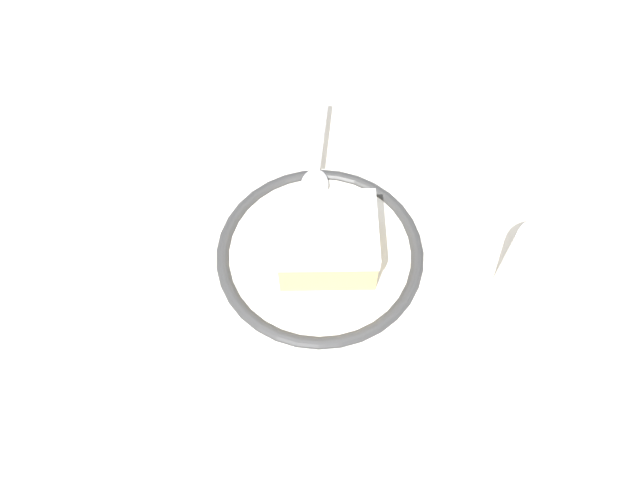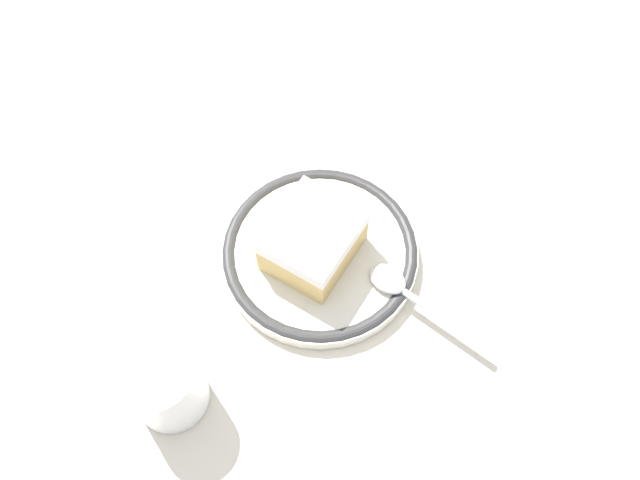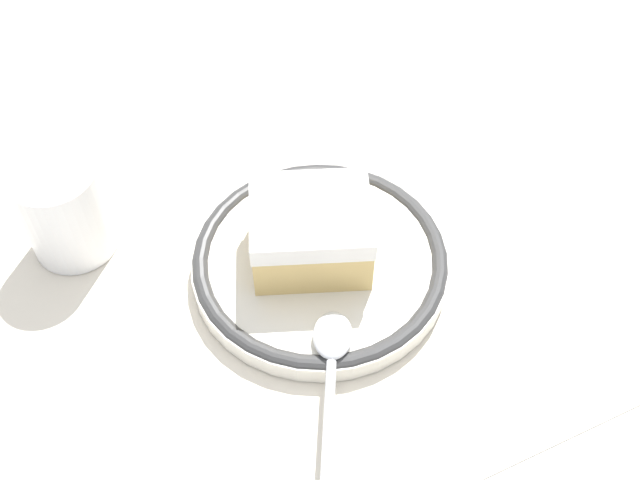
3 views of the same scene
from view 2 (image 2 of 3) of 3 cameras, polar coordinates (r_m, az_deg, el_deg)
name	(u,v)px [view 2 (image 2 of 3)]	position (r m, az deg, el deg)	size (l,w,h in m)	color
ground_plane	(295,243)	(0.64, -2.26, -0.31)	(2.40, 2.40, 0.00)	#B7B2A8
placemat	(295,243)	(0.63, -2.26, -0.28)	(0.55, 0.43, 0.00)	beige
plate	(320,253)	(0.62, 0.00, -1.13)	(0.19, 0.19, 0.02)	silver
cake_slice	(313,240)	(0.59, -0.64, -0.02)	(0.10, 0.10, 0.05)	#DBB76B
spoon	(403,290)	(0.59, 7.36, -4.41)	(0.07, 0.12, 0.01)	silver
cup	(166,387)	(0.56, -13.55, -12.59)	(0.06, 0.06, 0.08)	white
napkin	(419,442)	(0.57, 8.78, -17.31)	(0.14, 0.11, 0.00)	white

